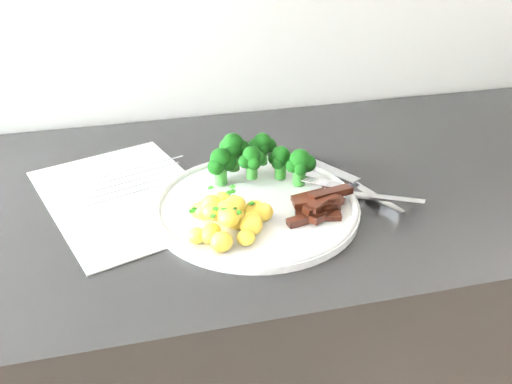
% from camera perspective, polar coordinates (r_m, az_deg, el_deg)
% --- Properties ---
extents(counter, '(2.30, 0.57, 0.86)m').
position_cam_1_polar(counter, '(1.13, 3.92, -18.41)').
color(counter, black).
rests_on(counter, ground).
extents(recipe_paper, '(0.30, 0.35, 0.00)m').
position_cam_1_polar(recipe_paper, '(0.83, -13.12, -0.39)').
color(recipe_paper, white).
rests_on(recipe_paper, counter).
extents(plate, '(0.29, 0.29, 0.02)m').
position_cam_1_polar(plate, '(0.78, 0.00, -1.39)').
color(plate, white).
rests_on(plate, counter).
extents(broccoli, '(0.16, 0.10, 0.07)m').
position_cam_1_polar(broccoli, '(0.82, 0.04, 3.69)').
color(broccoli, '#225F1B').
rests_on(broccoli, plate).
extents(potatoes, '(0.12, 0.12, 0.04)m').
position_cam_1_polar(potatoes, '(0.72, -2.90, -2.51)').
color(potatoes, yellow).
rests_on(potatoes, plate).
extents(beef_strips, '(0.11, 0.08, 0.03)m').
position_cam_1_polar(beef_strips, '(0.76, 6.52, -1.39)').
color(beef_strips, black).
rests_on(beef_strips, plate).
extents(fork, '(0.15, 0.12, 0.02)m').
position_cam_1_polar(fork, '(0.80, 11.03, -0.14)').
color(fork, silver).
rests_on(fork, plate).
extents(knife, '(0.10, 0.19, 0.02)m').
position_cam_1_polar(knife, '(0.83, 10.81, 0.16)').
color(knife, silver).
rests_on(knife, plate).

